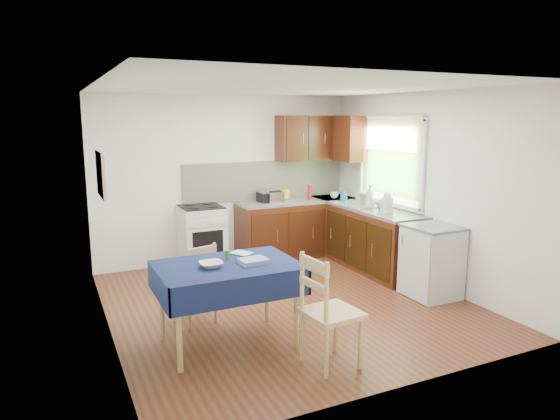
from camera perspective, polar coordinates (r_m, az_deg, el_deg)
name	(u,v)px	position (r m, az deg, el deg)	size (l,w,h in m)	color
floor	(287,303)	(6.04, 0.77, -10.53)	(4.20, 4.20, 0.00)	#512415
ceiling	(287,87)	(5.65, 0.83, 13.88)	(4.00, 4.20, 0.02)	white
wall_back	(227,179)	(7.64, -6.11, 3.55)	(4.00, 0.02, 2.50)	white
wall_front	(406,239)	(3.97, 14.19, -3.21)	(4.00, 0.02, 2.50)	white
wall_left	(103,213)	(5.17, -19.55, -0.33)	(0.02, 4.20, 2.50)	white
wall_right	(424,189)	(6.82, 16.12, 2.36)	(0.02, 4.20, 2.50)	white
base_cabinets	(331,234)	(7.59, 5.86, -2.77)	(1.90, 2.30, 0.86)	black
worktop_back	(297,201)	(7.82, 1.95, 1.03)	(1.90, 0.60, 0.04)	slate
worktop_right	(375,210)	(7.19, 10.76, 0.01)	(0.60, 1.70, 0.04)	slate
worktop_corner	(333,198)	(8.14, 6.03, 1.35)	(0.60, 0.60, 0.04)	slate
splashback	(266,180)	(7.86, -1.58, 3.44)	(2.70, 0.02, 0.60)	silver
upper_cabinets	(324,138)	(7.95, 5.08, 8.19)	(1.20, 0.85, 0.70)	black
stove	(202,237)	(7.35, -8.91, -3.07)	(0.60, 0.61, 0.92)	silver
window	(390,155)	(7.30, 12.48, 6.20)	(0.04, 1.48, 1.26)	#335A25
fridge	(432,261)	(6.38, 16.95, -5.65)	(0.58, 0.60, 0.89)	silver
corkboard	(101,174)	(5.42, -19.80, 3.86)	(0.04, 0.62, 0.47)	tan
dining_table	(227,275)	(4.80, -6.04, -7.38)	(1.33, 0.90, 0.80)	#0E133A
chair_far	(196,281)	(5.40, -9.54, -8.02)	(0.48, 0.48, 0.88)	tan
chair_near	(327,308)	(4.43, 5.40, -11.10)	(0.49, 0.49, 1.02)	tan
toaster	(275,197)	(7.53, -0.54, 1.47)	(0.24, 0.15, 0.19)	silver
sandwich_press	(269,196)	(7.63, -1.31, 1.61)	(0.31, 0.27, 0.18)	black
sauce_bottle	(309,192)	(7.77, 3.39, 2.02)	(0.06, 0.06, 0.24)	red
yellow_packet	(286,194)	(7.91, 0.64, 1.84)	(0.11, 0.07, 0.15)	yellow
dish_rack	(365,205)	(7.28, 9.66, 0.52)	(0.43, 0.33, 0.20)	#929397
kettle	(387,204)	(6.86, 12.13, 0.71)	(0.17, 0.17, 0.29)	silver
cup	(334,195)	(7.99, 6.22, 1.69)	(0.13, 0.13, 0.10)	white
soap_bottle_a	(370,197)	(7.19, 10.22, 1.53)	(0.13, 0.13, 0.33)	silver
soap_bottle_b	(344,195)	(7.76, 7.31, 1.72)	(0.08, 0.09, 0.19)	#1D6AAC
soap_bottle_c	(381,205)	(7.07, 11.51, 0.62)	(0.12, 0.12, 0.16)	#268B3C
plate_bowl	(211,265)	(4.69, -7.89, -6.20)	(0.22, 0.22, 0.05)	beige
book	(237,255)	(5.04, -4.98, -5.14)	(0.15, 0.21, 0.02)	white
spice_jar	(227,255)	(4.90, -6.04, -5.12)	(0.05, 0.05, 0.10)	#268C2B
tea_towel	(253,261)	(4.77, -3.08, -5.86)	(0.26, 0.20, 0.05)	#2A3D9B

